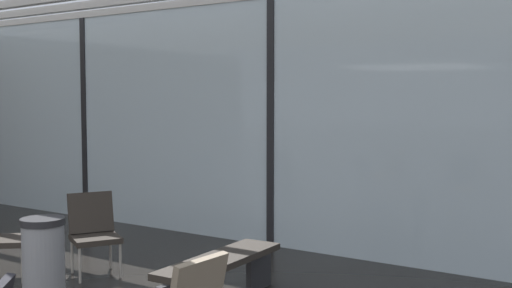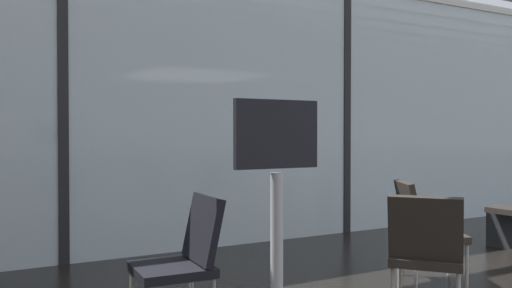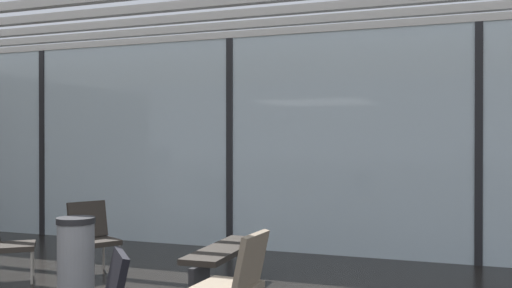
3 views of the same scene
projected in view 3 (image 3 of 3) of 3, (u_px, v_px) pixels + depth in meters
glass_curtain_wall at (231, 143)px, 8.78m from camera, size 14.00×0.08×3.16m
window_mullion_0 at (44, 143)px, 10.01m from camera, size 0.10×0.12×3.16m
window_mullion_1 at (231, 143)px, 8.78m from camera, size 0.10×0.12×3.16m
window_mullion_2 at (479, 144)px, 7.54m from camera, size 0.10×0.12×3.16m
parked_airplane at (306, 132)px, 14.28m from camera, size 13.17×3.66×3.66m
lounge_chair_0 at (237, 277)px, 4.79m from camera, size 0.55×0.50×0.87m
lounge_chair_4 at (92, 233)px, 7.05m from camera, size 0.69×0.68×0.87m
lounge_chair_6 at (4, 239)px, 6.66m from camera, size 0.71×0.70×0.87m
waiting_bench at (224, 257)px, 6.29m from camera, size 0.46×1.70×0.47m
trash_bin at (76, 260)px, 5.76m from camera, size 0.38×0.38×0.86m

